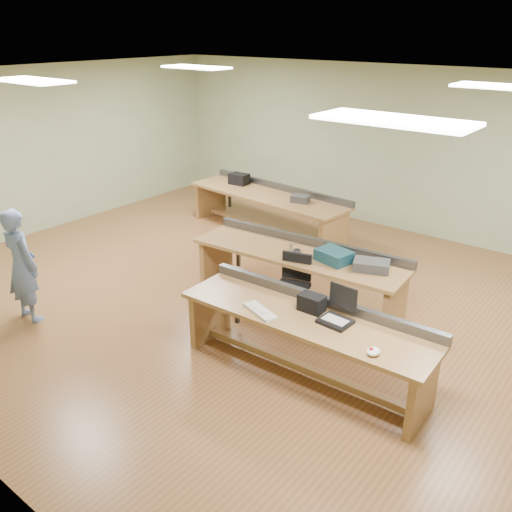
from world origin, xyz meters
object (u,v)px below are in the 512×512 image
(workbench_back, at_px, (268,203))
(mug, at_px, (297,253))
(parts_bin_grey, at_px, (371,265))
(laptop_base, at_px, (335,322))
(drinks_can, at_px, (291,247))
(camera_bag, at_px, (312,303))
(person, at_px, (22,265))
(workbench_mid, at_px, (299,265))
(parts_bin_teal, at_px, (334,256))
(workbench_front, at_px, (306,330))
(task_chair, at_px, (292,296))

(workbench_back, relative_size, mug, 30.31)
(workbench_back, distance_m, parts_bin_grey, 3.60)
(mug, bearing_deg, parts_bin_grey, 11.67)
(laptop_base, xyz_separation_m, mug, (-1.34, 1.24, 0.03))
(drinks_can, bearing_deg, camera_bag, -47.27)
(person, bearing_deg, drinks_can, -133.73)
(workbench_mid, bearing_deg, workbench_back, 131.61)
(workbench_back, height_order, parts_bin_teal, parts_bin_teal)
(workbench_mid, distance_m, camera_bag, 1.68)
(workbench_front, height_order, workbench_back, same)
(workbench_front, bearing_deg, parts_bin_teal, 107.72)
(parts_bin_grey, distance_m, drinks_can, 1.17)
(laptop_base, distance_m, parts_bin_grey, 1.49)
(workbench_back, bearing_deg, task_chair, -42.36)
(workbench_mid, relative_size, camera_bag, 11.19)
(workbench_mid, height_order, person, person)
(workbench_back, height_order, camera_bag, camera_bag)
(workbench_mid, relative_size, person, 2.01)
(laptop_base, bearing_deg, parts_bin_teal, 124.18)
(person, relative_size, laptop_base, 4.68)
(workbench_back, relative_size, task_chair, 3.80)
(workbench_mid, height_order, workbench_back, same)
(workbench_mid, distance_m, parts_bin_teal, 0.59)
(camera_bag, bearing_deg, workbench_back, 132.39)
(workbench_front, relative_size, parts_bin_teal, 6.62)
(person, relative_size, task_chair, 1.75)
(workbench_mid, relative_size, task_chair, 3.53)
(workbench_front, bearing_deg, drinks_can, 128.40)
(workbench_mid, relative_size, parts_bin_teal, 7.01)
(person, distance_m, camera_bag, 3.82)
(workbench_front, height_order, person, person)
(workbench_front, height_order, task_chair, task_chair)
(laptop_base, bearing_deg, mug, 139.95)
(parts_bin_teal, xyz_separation_m, parts_bin_grey, (0.51, 0.07, -0.02))
(workbench_back, height_order, parts_bin_grey, parts_bin_grey)
(camera_bag, xyz_separation_m, parts_bin_grey, (0.01, 1.38, -0.03))
(camera_bag, height_order, mug, camera_bag)
(workbench_front, distance_m, task_chair, 1.29)
(task_chair, height_order, parts_bin_grey, task_chair)
(person, relative_size, mug, 13.96)
(workbench_front, relative_size, mug, 26.54)
(person, xyz_separation_m, drinks_can, (2.41, 2.60, 0.03))
(task_chair, height_order, parts_bin_teal, parts_bin_teal)
(workbench_mid, bearing_deg, workbench_front, -57.69)
(camera_bag, distance_m, drinks_can, 1.71)
(laptop_base, bearing_deg, drinks_can, 141.33)
(workbench_mid, bearing_deg, parts_bin_teal, -1.59)
(person, distance_m, mug, 3.60)
(laptop_base, xyz_separation_m, camera_bag, (-0.34, 0.07, 0.08))
(laptop_base, relative_size, parts_bin_teal, 0.74)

